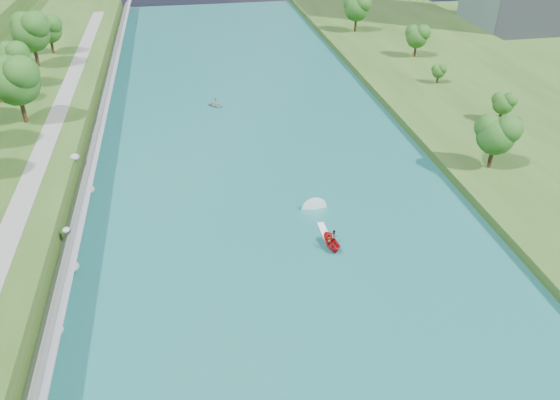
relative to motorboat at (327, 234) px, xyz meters
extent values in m
plane|color=#2D5119|center=(-5.65, -5.60, -0.71)|extent=(260.00, 260.00, 0.00)
cube|color=#196057|center=(-5.65, 14.40, -0.66)|extent=(55.00, 240.00, 0.10)
cube|color=slate|center=(-31.50, 14.40, 1.09)|extent=(3.54, 236.00, 4.05)
ellipsoid|color=gray|center=(-31.06, -11.82, 0.62)|extent=(1.53, 1.29, 0.91)
ellipsoid|color=gray|center=(-30.95, -1.18, 0.20)|extent=(1.57, 1.64, 0.95)
ellipsoid|color=gray|center=(-32.12, 4.42, 1.71)|extent=(0.92, 1.12, 0.58)
ellipsoid|color=gray|center=(-30.98, 16.56, 0.17)|extent=(1.63, 1.66, 0.97)
ellipsoid|color=gray|center=(-33.23, 22.46, 2.61)|extent=(1.43, 1.67, 0.90)
ellipsoid|color=gray|center=(-31.35, 33.65, 0.73)|extent=(1.75, 2.12, 1.06)
ellipsoid|color=gray|center=(-31.22, 42.78, 1.11)|extent=(1.58, 1.32, 0.90)
ellipsoid|color=gray|center=(-31.02, 50.32, 0.54)|extent=(1.11, 0.95, 0.69)
cube|color=gray|center=(-38.15, 14.40, 2.84)|extent=(3.00, 200.00, 0.10)
ellipsoid|color=#124413|center=(-42.79, 36.77, 9.49)|extent=(8.04, 8.04, 13.40)
ellipsoid|color=#124413|center=(-47.26, 54.61, 8.02)|extent=(6.28, 6.28, 10.46)
ellipsoid|color=#124413|center=(-46.18, 66.78, 9.54)|extent=(8.11, 8.11, 13.51)
ellipsoid|color=#124413|center=(-44.51, 75.66, 7.92)|extent=(6.16, 6.16, 10.27)
ellipsoid|color=#124413|center=(28.15, 11.35, 5.78)|extent=(6.00, 6.00, 10.00)
ellipsoid|color=#124413|center=(38.39, 26.50, 4.01)|extent=(3.87, 3.87, 6.44)
ellipsoid|color=#124413|center=(35.70, 46.85, 3.15)|extent=(2.84, 2.84, 4.74)
ellipsoid|color=#124413|center=(38.01, 64.58, 5.14)|extent=(5.23, 5.23, 8.72)
ellipsoid|color=#124413|center=(30.75, 88.20, 6.40)|extent=(6.73, 6.73, 11.22)
imported|color=red|center=(-0.03, -1.93, 0.09)|extent=(1.86, 3.81, 1.41)
imported|color=#66605B|center=(-0.43, -2.33, 0.62)|extent=(0.73, 0.56, 1.77)
imported|color=#66605B|center=(0.47, -1.43, 0.61)|extent=(0.86, 0.67, 1.74)
cube|color=white|center=(-0.03, 1.07, -0.58)|extent=(0.90, 5.00, 0.06)
imported|color=#94969C|center=(-10.31, 46.11, -0.29)|extent=(3.84, 3.69, 0.65)
imported|color=#66605B|center=(-10.31, 46.11, 0.33)|extent=(0.79, 0.64, 1.39)
camera|label=1|loc=(-16.15, -54.29, 40.55)|focal=35.00mm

